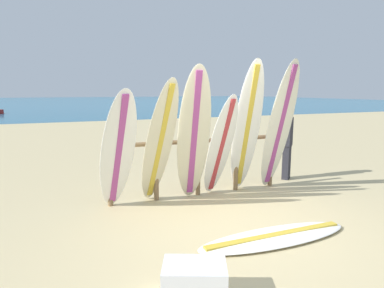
{
  "coord_description": "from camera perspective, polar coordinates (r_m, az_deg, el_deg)",
  "views": [
    {
      "loc": [
        -2.25,
        -3.93,
        1.97
      ],
      "look_at": [
        0.1,
        1.92,
        0.93
      ],
      "focal_mm": 30.66,
      "sensor_mm": 36.0,
      "label": 1
    }
  ],
  "objects": [
    {
      "name": "ground_plane",
      "position": [
        4.94,
        7.49,
        -14.28
      ],
      "size": [
        120.0,
        120.0,
        0.0
      ],
      "primitive_type": "plane",
      "color": "#CCB784"
    },
    {
      "name": "ocean_water",
      "position": [
        62.0,
        -20.0,
        6.95
      ],
      "size": [
        120.0,
        80.0,
        0.01
      ],
      "primitive_type": "cube",
      "color": "#196B93",
      "rests_on": "ground"
    },
    {
      "name": "surfboard_rack",
      "position": [
        6.15,
        1.04,
        -2.28
      ],
      "size": [
        3.37,
        0.09,
        1.19
      ],
      "color": "olive",
      "rests_on": "ground"
    },
    {
      "name": "surfboard_leaning_far_left",
      "position": [
        5.31,
        -12.76,
        -1.32
      ],
      "size": [
        0.72,
        1.03,
        2.02
      ],
      "color": "white",
      "rests_on": "ground"
    },
    {
      "name": "surfboard_leaning_left",
      "position": [
        5.5,
        -5.71,
        0.07
      ],
      "size": [
        0.7,
        1.1,
        2.18
      ],
      "color": "beige",
      "rests_on": "ground"
    },
    {
      "name": "surfboard_leaning_center_left",
      "position": [
        5.64,
        0.31,
        1.44
      ],
      "size": [
        0.68,
        0.87,
        2.39
      ],
      "color": "beige",
      "rests_on": "ground"
    },
    {
      "name": "surfboard_leaning_center",
      "position": [
        6.02,
        4.99,
        -0.37
      ],
      "size": [
        0.67,
        0.85,
        1.92
      ],
      "color": "white",
      "rests_on": "ground"
    },
    {
      "name": "surfboard_leaning_center_right",
      "position": [
        6.22,
        9.5,
        2.68
      ],
      "size": [
        0.64,
        0.94,
        2.53
      ],
      "color": "white",
      "rests_on": "ground"
    },
    {
      "name": "surfboard_leaning_right",
      "position": [
        6.55,
        14.95,
        2.88
      ],
      "size": [
        0.6,
        0.83,
        2.54
      ],
      "color": "white",
      "rests_on": "ground"
    },
    {
      "name": "surfboard_lying_on_sand",
      "position": [
        4.68,
        14.26,
        -15.38
      ],
      "size": [
        2.25,
        0.6,
        0.08
      ],
      "color": "white",
      "rests_on": "ground"
    },
    {
      "name": "beachgoer_standing",
      "position": [
        7.53,
        16.28,
        0.65
      ],
      "size": [
        0.3,
        0.29,
        1.6
      ],
      "color": "#26262D",
      "rests_on": "ground"
    },
    {
      "name": "cooler_box",
      "position": [
        3.36,
        0.44,
        -22.88
      ],
      "size": [
        0.71,
        0.6,
        0.36
      ],
      "primitive_type": "cube",
      "rotation": [
        0.0,
        0.0,
        -0.4
      ],
      "color": "white",
      "rests_on": "ground"
    }
  ]
}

